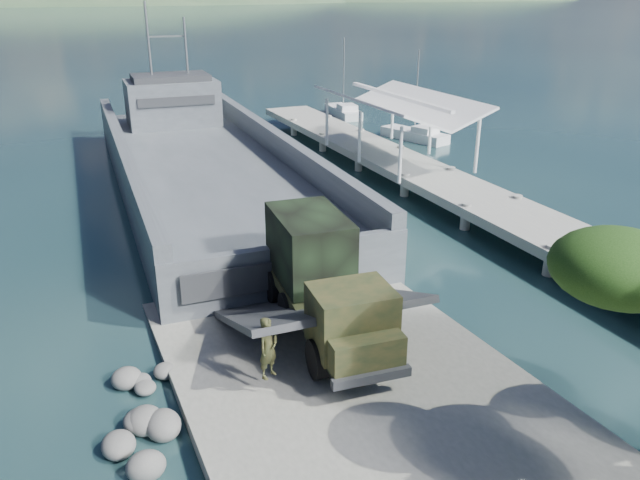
{
  "coord_description": "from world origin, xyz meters",
  "views": [
    {
      "loc": [
        -7.23,
        -14.29,
        11.41
      ],
      "look_at": [
        1.6,
        6.0,
        2.46
      ],
      "focal_mm": 35.0,
      "sensor_mm": 36.0,
      "label": 1
    }
  ],
  "objects_px": {
    "landing_craft": "(205,175)",
    "sailboat_far": "(344,112)",
    "pier": "(405,156)",
    "military_truck": "(322,279)",
    "soldier": "(269,359)",
    "sailboat_near": "(416,135)"
  },
  "relations": [
    {
      "from": "pier",
      "to": "sailboat_near",
      "type": "height_order",
      "value": "sailboat_near"
    },
    {
      "from": "landing_craft",
      "to": "military_truck",
      "type": "distance_m",
      "value": 18.93
    },
    {
      "from": "military_truck",
      "to": "soldier",
      "type": "xyz_separation_m",
      "value": [
        -2.85,
        -2.64,
        -0.87
      ]
    },
    {
      "from": "pier",
      "to": "military_truck",
      "type": "xyz_separation_m",
      "value": [
        -12.59,
        -15.71,
        0.73
      ]
    },
    {
      "from": "military_truck",
      "to": "sailboat_near",
      "type": "height_order",
      "value": "sailboat_near"
    },
    {
      "from": "landing_craft",
      "to": "sailboat_far",
      "type": "relative_size",
      "value": 5.24
    },
    {
      "from": "landing_craft",
      "to": "sailboat_near",
      "type": "xyz_separation_m",
      "value": [
        18.85,
        6.4,
        -0.55
      ]
    },
    {
      "from": "pier",
      "to": "landing_craft",
      "type": "bearing_deg",
      "value": 165.29
    },
    {
      "from": "military_truck",
      "to": "sailboat_far",
      "type": "bearing_deg",
      "value": 68.26
    },
    {
      "from": "pier",
      "to": "sailboat_far",
      "type": "height_order",
      "value": "sailboat_far"
    },
    {
      "from": "pier",
      "to": "sailboat_near",
      "type": "xyz_separation_m",
      "value": [
        6.79,
        9.57,
        -1.21
      ]
    },
    {
      "from": "pier",
      "to": "landing_craft",
      "type": "distance_m",
      "value": 12.49
    },
    {
      "from": "sailboat_near",
      "to": "sailboat_far",
      "type": "xyz_separation_m",
      "value": [
        -0.97,
        11.5,
        0.01
      ]
    },
    {
      "from": "military_truck",
      "to": "sailboat_near",
      "type": "relative_size",
      "value": 1.12
    },
    {
      "from": "pier",
      "to": "soldier",
      "type": "distance_m",
      "value": 23.99
    },
    {
      "from": "landing_craft",
      "to": "sailboat_far",
      "type": "bearing_deg",
      "value": 47.37
    },
    {
      "from": "pier",
      "to": "sailboat_far",
      "type": "distance_m",
      "value": 21.89
    },
    {
      "from": "landing_craft",
      "to": "sailboat_far",
      "type": "height_order",
      "value": "landing_craft"
    },
    {
      "from": "soldier",
      "to": "sailboat_far",
      "type": "distance_m",
      "value": 44.81
    },
    {
      "from": "sailboat_near",
      "to": "sailboat_far",
      "type": "relative_size",
      "value": 0.97
    },
    {
      "from": "landing_craft",
      "to": "sailboat_near",
      "type": "distance_m",
      "value": 19.92
    },
    {
      "from": "soldier",
      "to": "landing_craft",
      "type": "bearing_deg",
      "value": 50.12
    }
  ]
}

